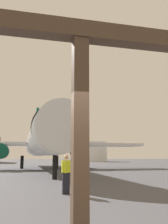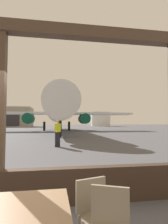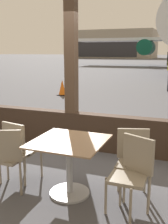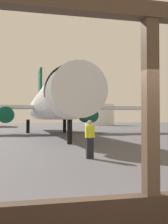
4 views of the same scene
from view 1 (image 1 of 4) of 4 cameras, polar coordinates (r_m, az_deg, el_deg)
The scene contains 5 objects.
ground_plane at distance 43.19m, azimuth -12.87°, elevation -11.95°, with size 220.00×220.00×0.00m, color #4C4C51.
window_frame at distance 3.26m, azimuth -0.97°, elevation -18.01°, with size 7.41×0.24×3.50m.
airplane at distance 32.98m, azimuth -9.45°, elevation -6.51°, with size 28.84×34.69×10.45m.
ground_crew_worker at distance 11.89m, azimuth -4.08°, elevation -13.71°, with size 0.40×0.55×1.74m.
fuel_storage_tank at distance 83.03m, azimuth 2.17°, elevation -8.95°, with size 8.71×8.71×6.28m, color white.
Camera 1 is at (-0.70, -3.15, 1.68)m, focal length 40.48 mm.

